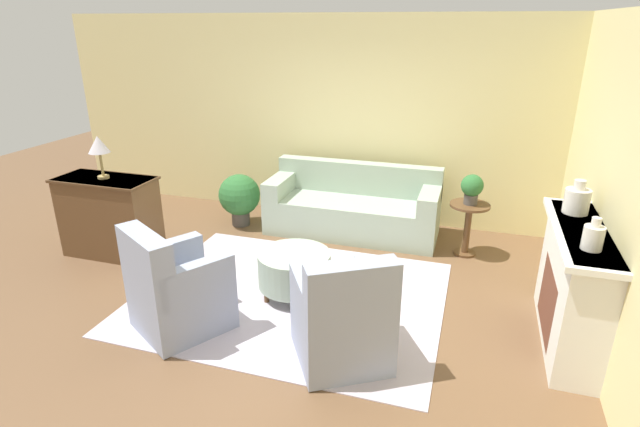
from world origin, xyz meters
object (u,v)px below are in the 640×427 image
at_px(potted_plant_on_side_table, 472,187).
at_px(vase_mantel_far, 593,237).
at_px(armchair_right, 343,321).
at_px(potted_plant_floor, 240,196).
at_px(armchair_left, 175,291).
at_px(dresser, 110,216).
at_px(table_lamp, 99,146).
at_px(ottoman_table, 294,269).
at_px(vase_mantel_near, 577,200).
at_px(couch, 353,209).
at_px(side_table, 468,221).

bearing_deg(potted_plant_on_side_table, vase_mantel_far, -65.57).
bearing_deg(armchair_right, potted_plant_floor, 130.81).
distance_m(armchair_left, dresser, 2.03).
relative_size(armchair_left, table_lamp, 2.04).
height_order(ottoman_table, dresser, dresser).
xyz_separation_m(dresser, potted_plant_on_side_table, (4.13, 1.29, 0.36)).
relative_size(vase_mantel_far, table_lamp, 0.51).
bearing_deg(potted_plant_on_side_table, armchair_left, -135.11).
bearing_deg(vase_mantel_near, dresser, -178.70).
relative_size(armchair_left, dresser, 0.87).
bearing_deg(vase_mantel_near, couch, 148.99).
relative_size(side_table, vase_mantel_near, 2.15).
xyz_separation_m(armchair_right, side_table, (0.89, 2.47, 0.04)).
distance_m(armchair_left, potted_plant_on_side_table, 3.53).
distance_m(ottoman_table, vase_mantel_far, 2.73).
distance_m(dresser, potted_plant_floor, 1.71).
xyz_separation_m(potted_plant_floor, table_lamp, (-1.07, -1.33, 0.93)).
height_order(armchair_left, table_lamp, table_lamp).
height_order(side_table, potted_plant_floor, potted_plant_floor).
relative_size(armchair_right, ottoman_table, 1.36).
height_order(couch, side_table, couch).
height_order(armchair_left, vase_mantel_near, vase_mantel_near).
xyz_separation_m(dresser, vase_mantel_far, (5.03, -0.69, 0.68)).
height_order(vase_mantel_far, potted_plant_floor, vase_mantel_far).
distance_m(potted_plant_floor, table_lamp, 1.94).
xyz_separation_m(ottoman_table, table_lamp, (-2.47, 0.28, 1.05)).
bearing_deg(ottoman_table, vase_mantel_near, 8.79).
height_order(armchair_left, potted_plant_on_side_table, armchair_left).
bearing_deg(armchair_right, ottoman_table, 130.17).
distance_m(vase_mantel_near, vase_mantel_far, 0.80).
bearing_deg(side_table, armchair_right, -109.92).
xyz_separation_m(side_table, table_lamp, (-4.13, -1.29, 0.92)).
distance_m(armchair_left, potted_plant_floor, 2.58).
relative_size(armchair_left, ottoman_table, 1.36).
bearing_deg(couch, vase_mantel_far, -43.14).
xyz_separation_m(vase_mantel_far, potted_plant_floor, (-3.96, 2.02, -0.76)).
bearing_deg(vase_mantel_far, potted_plant_on_side_table, 114.43).
bearing_deg(armchair_left, vase_mantel_near, 20.96).
height_order(vase_mantel_near, vase_mantel_far, vase_mantel_near).
height_order(ottoman_table, table_lamp, table_lamp).
bearing_deg(couch, potted_plant_on_side_table, -10.02).
distance_m(side_table, table_lamp, 4.42).
relative_size(vase_mantel_near, vase_mantel_far, 1.20).
bearing_deg(vase_mantel_far, armchair_right, -164.74).
bearing_deg(potted_plant_floor, table_lamp, -128.69).
height_order(armchair_left, armchair_right, same).
relative_size(vase_mantel_far, potted_plant_floor, 0.35).
bearing_deg(armchair_right, potted_plant_on_side_table, 70.08).
distance_m(potted_plant_on_side_table, potted_plant_floor, 3.09).
xyz_separation_m(armchair_right, vase_mantel_near, (1.79, 1.29, 0.81)).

